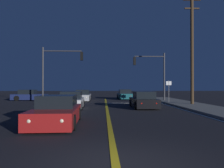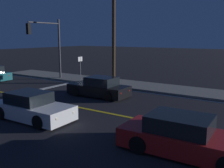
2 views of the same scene
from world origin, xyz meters
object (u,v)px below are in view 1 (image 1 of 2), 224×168
Objects in this scene: car_distant_tail_white at (71,101)px; street_sign_corner at (169,88)px; utility_pole_right at (192,47)px; car_parked_curb_navy at (29,96)px; traffic_signal_near_right at (153,69)px; traffic_signal_far_left at (57,65)px; car_far_approaching_black at (144,101)px; car_mid_block_teal at (125,95)px; car_lead_oncoming_red at (57,112)px; car_following_oncoming_silver at (83,96)px.

street_sign_corner reaches higher than car_distant_tail_white.
utility_pole_right is at bearing -61.83° from street_sign_corner.
car_parked_curb_navy is at bearing 155.03° from utility_pole_right.
traffic_signal_near_right is 6.15m from utility_pole_right.
car_parked_curb_navy is at bearing -10.13° from traffic_signal_near_right.
car_parked_curb_navy is at bearing 136.47° from traffic_signal_far_left.
car_distant_tail_white is 11.69m from traffic_signal_near_right.
car_parked_curb_navy is at bearing -58.82° from car_distant_tail_white.
traffic_signal_near_right is (2.44, 7.43, 3.15)m from car_far_approaching_black.
car_mid_block_teal is 6.59m from traffic_signal_near_right.
car_far_approaching_black is at bearing -126.80° from car_lead_oncoming_red.
utility_pole_right reaches higher than street_sign_corner.
car_following_oncoming_silver is 9.44m from car_distant_tail_white.
traffic_signal_far_left is (-2.44, -3.21, 3.42)m from car_following_oncoming_silver.
car_parked_curb_navy is at bearing -170.32° from car_mid_block_teal.
street_sign_corner is (1.02, -2.80, -2.16)m from traffic_signal_near_right.
car_lead_oncoming_red is at bearing -126.23° from car_far_approaching_black.
car_following_oncoming_silver is 6.32m from car_mid_block_teal.
car_far_approaching_black is at bearing 50.36° from car_parked_curb_navy.
traffic_signal_near_right reaches higher than car_following_oncoming_silver.
car_following_oncoming_silver is at bearing 153.46° from street_sign_corner.
car_distant_tail_white is 12.26m from car_parked_curb_navy.
street_sign_corner is at bearing 118.17° from utility_pole_right.
car_distant_tail_white is 1.85× the size of street_sign_corner.
car_parked_curb_navy is (-7.07, 17.83, -0.00)m from car_lead_oncoming_red.
car_parked_curb_navy is 1.80× the size of street_sign_corner.
traffic_signal_far_left is at bearing 7.48° from traffic_signal_near_right.
car_lead_oncoming_red is at bearing -105.54° from car_mid_block_teal.
car_distant_tail_white is at bearing 89.09° from car_following_oncoming_silver.
car_lead_oncoming_red and car_parked_curb_navy have the same top height.
car_distant_tail_white is (-5.48, -12.68, 0.00)m from car_mid_block_teal.
car_following_oncoming_silver is 0.45× the size of utility_pole_right.
car_following_oncoming_silver is (-5.79, 9.24, 0.00)m from car_far_approaching_black.
car_mid_block_teal and car_distant_tail_white have the same top height.
car_far_approaching_black is 10.75m from traffic_signal_far_left.
car_mid_block_teal is at bearing 100.43° from car_parked_curb_navy.
street_sign_corner is at bearing 109.94° from traffic_signal_near_right.
car_far_approaching_black is at bearing 71.84° from traffic_signal_near_right.
car_parked_curb_navy is 16.90m from street_sign_corner.
car_far_approaching_black is 10.91m from car_following_oncoming_silver.
car_far_approaching_black is 12.50m from car_mid_block_teal.
car_parked_curb_navy is 19.74m from utility_pole_right.
car_far_approaching_black is 0.91× the size of car_lead_oncoming_red.
car_following_oncoming_silver and car_parked_curb_navy have the same top height.
traffic_signal_near_right is at bearing -62.50° from car_mid_block_teal.
car_mid_block_teal is 1.03× the size of car_distant_tail_white.
car_lead_oncoming_red is 17.37m from traffic_signal_near_right.
car_far_approaching_black is 8.43m from traffic_signal_near_right.
car_far_approaching_black is 0.92× the size of car_following_oncoming_silver.
car_distant_tail_white is 7.48m from traffic_signal_far_left.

